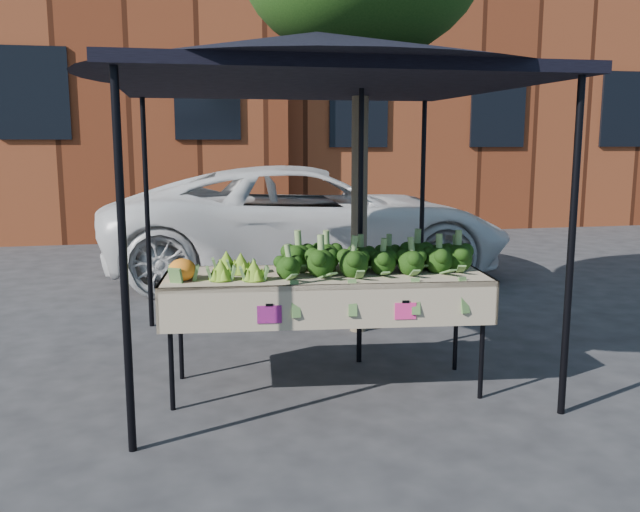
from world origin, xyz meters
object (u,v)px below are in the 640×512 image
Objects in this scene: canopy at (317,203)px; vehicle at (308,74)px; table at (325,332)px; street_tree at (360,97)px.

canopy is 4.04m from vehicle.
table is 1.12m from canopy.
table is at bearing -113.56° from street_tree.
street_tree reaches higher than canopy.
vehicle is at bearing 80.67° from canopy.
canopy is at bearing 84.05° from table.
table is 0.45× the size of vehicle.
table is 0.54× the size of street_tree.
table is at bearing -95.95° from canopy.
street_tree is at bearing 55.70° from canopy.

